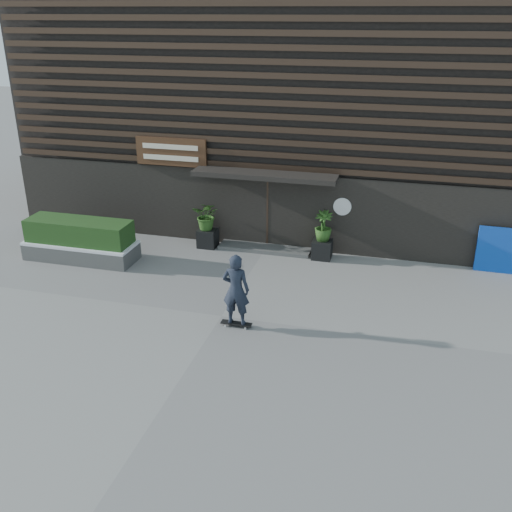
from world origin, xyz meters
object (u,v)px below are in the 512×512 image
(planter_pot_right, at_px, (322,249))
(planter_pot_left, at_px, (208,238))
(raised_bed, at_px, (82,251))
(skateboarder, at_px, (236,290))
(blue_tarp, at_px, (503,251))

(planter_pot_right, bearing_deg, planter_pot_left, 180.00)
(planter_pot_right, relative_size, raised_bed, 0.17)
(planter_pot_right, relative_size, skateboarder, 0.31)
(planter_pot_left, xyz_separation_m, planter_pot_right, (3.80, 0.00, 0.00))
(raised_bed, bearing_deg, planter_pot_right, 15.28)
(raised_bed, height_order, skateboarder, skateboarder)
(blue_tarp, xyz_separation_m, skateboarder, (-6.69, -5.10, 0.31))
(skateboarder, bearing_deg, planter_pot_left, 116.76)
(blue_tarp, relative_size, skateboarder, 0.77)
(planter_pot_left, distance_m, skateboarder, 5.42)
(planter_pot_left, height_order, raised_bed, planter_pot_left)
(planter_pot_right, height_order, raised_bed, planter_pot_right)
(skateboarder, bearing_deg, planter_pot_right, 73.93)
(raised_bed, bearing_deg, skateboarder, -25.36)
(raised_bed, relative_size, blue_tarp, 2.35)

